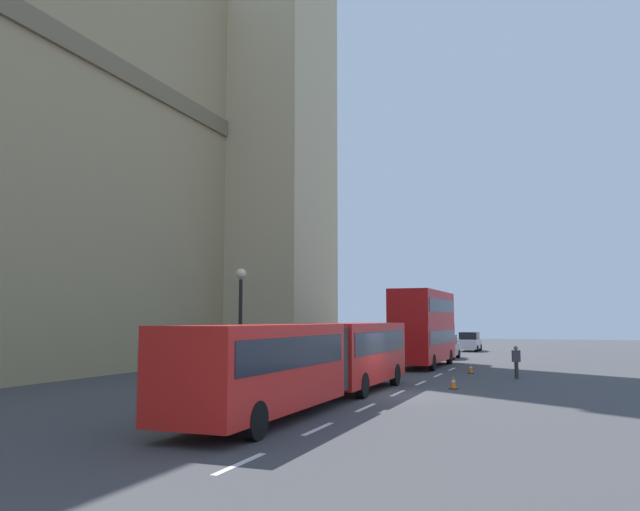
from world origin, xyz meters
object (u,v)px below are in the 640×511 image
(sedan_trailing, at_px, (470,342))
(pedestrian_near_cones, at_px, (516,361))
(double_decker_bus, at_px, (424,325))
(traffic_cone_west, at_px, (453,382))
(sedan_lead, at_px, (445,347))
(articulated_bus, at_px, (316,355))
(street_lamp, at_px, (240,320))
(traffic_cone_middle, at_px, (471,368))

(sedan_trailing, relative_size, pedestrian_near_cones, 2.60)
(double_decker_bus, relative_size, traffic_cone_west, 16.59)
(sedan_lead, xyz_separation_m, sedan_trailing, (12.71, -0.23, 0.00))
(pedestrian_near_cones, bearing_deg, traffic_cone_west, 159.56)
(articulated_bus, distance_m, street_lamp, 5.35)
(street_lamp, bearing_deg, traffic_cone_middle, -32.11)
(sedan_trailing, relative_size, traffic_cone_west, 7.59)
(sedan_trailing, xyz_separation_m, street_lamp, (-38.73, 4.50, 2.14))
(sedan_trailing, height_order, pedestrian_near_cones, sedan_trailing)
(sedan_trailing, bearing_deg, street_lamp, 173.37)
(double_decker_bus, height_order, sedan_trailing, double_decker_bus)
(traffic_cone_west, bearing_deg, traffic_cone_middle, 2.54)
(double_decker_bus, xyz_separation_m, traffic_cone_west, (-12.63, -3.89, -2.43))
(articulated_bus, xyz_separation_m, sedan_lead, (28.59, 0.24, -0.83))
(traffic_cone_west, height_order, traffic_cone_middle, same)
(sedan_lead, distance_m, sedan_trailing, 12.71)
(articulated_bus, xyz_separation_m, double_decker_bus, (19.42, 0.00, 0.96))
(street_lamp, bearing_deg, traffic_cone_west, -63.29)
(articulated_bus, xyz_separation_m, traffic_cone_middle, (15.34, -3.51, -1.46))
(sedan_lead, relative_size, pedestrian_near_cones, 2.60)
(sedan_lead, height_order, traffic_cone_middle, sedan_lead)
(articulated_bus, height_order, double_decker_bus, double_decker_bus)
(articulated_bus, height_order, sedan_lead, articulated_bus)
(traffic_cone_middle, bearing_deg, sedan_lead, 15.80)
(traffic_cone_middle, relative_size, pedestrian_near_cones, 0.34)
(traffic_cone_middle, bearing_deg, sedan_trailing, 7.71)
(sedan_lead, xyz_separation_m, traffic_cone_west, (-21.80, -4.13, -0.63))
(traffic_cone_west, relative_size, street_lamp, 0.11)
(double_decker_bus, height_order, traffic_cone_middle, double_decker_bus)
(traffic_cone_middle, distance_m, street_lamp, 15.33)
(traffic_cone_west, bearing_deg, pedestrian_near_cones, -20.44)
(articulated_bus, height_order, sedan_trailing, articulated_bus)
(sedan_trailing, bearing_deg, pedestrian_near_cones, -167.71)
(sedan_trailing, height_order, traffic_cone_middle, sedan_trailing)
(articulated_bus, height_order, pedestrian_near_cones, articulated_bus)
(sedan_trailing, distance_m, traffic_cone_west, 34.73)
(pedestrian_near_cones, bearing_deg, street_lamp, 134.12)
(double_decker_bus, relative_size, traffic_cone_middle, 16.59)
(articulated_bus, bearing_deg, pedestrian_near_cones, -25.54)
(sedan_lead, height_order, pedestrian_near_cones, sedan_lead)
(sedan_lead, relative_size, street_lamp, 0.83)
(double_decker_bus, xyz_separation_m, pedestrian_near_cones, (-6.50, -6.18, -1.80))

